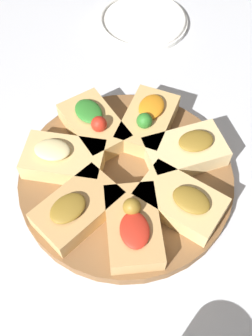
# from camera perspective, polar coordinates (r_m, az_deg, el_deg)

# --- Properties ---
(ground_plane) EXTENTS (3.00, 3.00, 0.00)m
(ground_plane) POSITION_cam_1_polar(r_m,az_deg,el_deg) (0.61, 0.00, -1.83)
(ground_plane) COLOR silver
(serving_board) EXTENTS (0.32, 0.32, 0.02)m
(serving_board) POSITION_cam_1_polar(r_m,az_deg,el_deg) (0.60, 0.00, -1.34)
(serving_board) COLOR brown
(serving_board) RESTS_ON ground_plane
(focaccia_slice_0) EXTENTS (0.09, 0.13, 0.04)m
(focaccia_slice_0) POSITION_cam_1_polar(r_m,az_deg,el_deg) (0.55, -7.11, -5.83)
(focaccia_slice_0) COLOR tan
(focaccia_slice_0) RESTS_ON serving_board
(focaccia_slice_1) EXTENTS (0.13, 0.13, 0.05)m
(focaccia_slice_1) POSITION_cam_1_polar(r_m,az_deg,el_deg) (0.53, 1.05, -8.37)
(focaccia_slice_1) COLOR tan
(focaccia_slice_1) RESTS_ON serving_board
(focaccia_slice_2) EXTENTS (0.12, 0.07, 0.04)m
(focaccia_slice_2) POSITION_cam_1_polar(r_m,az_deg,el_deg) (0.55, 8.18, -4.56)
(focaccia_slice_2) COLOR #DBB775
(focaccia_slice_2) RESTS_ON serving_board
(focaccia_slice_3) EXTENTS (0.13, 0.14, 0.04)m
(focaccia_slice_3) POSITION_cam_1_polar(r_m,az_deg,el_deg) (0.60, 8.67, 2.48)
(focaccia_slice_3) COLOR #E5C689
(focaccia_slice_3) RESTS_ON serving_board
(focaccia_slice_4) EXTENTS (0.10, 0.13, 0.05)m
(focaccia_slice_4) POSITION_cam_1_polar(r_m,az_deg,el_deg) (0.63, 3.18, 6.86)
(focaccia_slice_4) COLOR tan
(focaccia_slice_4) RESTS_ON serving_board
(focaccia_slice_5) EXTENTS (0.14, 0.11, 0.05)m
(focaccia_slice_5) POSITION_cam_1_polar(r_m,az_deg,el_deg) (0.62, -4.67, 6.27)
(focaccia_slice_5) COLOR tan
(focaccia_slice_5) RESTS_ON serving_board
(focaccia_slice_6) EXTENTS (0.14, 0.12, 0.04)m
(focaccia_slice_6) POSITION_cam_1_polar(r_m,az_deg,el_deg) (0.59, -9.12, 1.37)
(focaccia_slice_6) COLOR #DBB775
(focaccia_slice_6) RESTS_ON serving_board
(plate_left) EXTENTS (0.19, 0.19, 0.02)m
(plate_left) POSITION_cam_1_polar(r_m,az_deg,el_deg) (0.86, 2.40, 20.59)
(plate_left) COLOR white
(plate_left) RESTS_ON ground_plane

